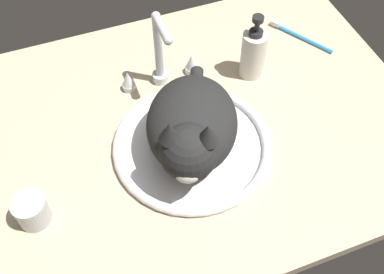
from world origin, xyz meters
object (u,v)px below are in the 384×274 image
toothbrush (299,36)px  soap_pump_bottle (253,53)px  sink_basin (192,145)px  faucet (160,58)px  metal_jar (32,211)px  cat (191,130)px

toothbrush → soap_pump_bottle: bearing=-157.9°
sink_basin → faucet: 22.56cm
sink_basin → metal_jar: bearing=-171.7°
faucet → toothbrush: 40.88cm
faucet → metal_jar: bearing=-143.4°
sink_basin → soap_pump_bottle: 28.26cm
faucet → soap_pump_bottle: 22.72cm
sink_basin → soap_pump_bottle: soap_pump_bottle is taller
faucet → soap_pump_bottle: faucet is taller
metal_jar → toothbrush: metal_jar is taller
cat → soap_pump_bottle: cat is taller
soap_pump_bottle → cat: bearing=-141.1°
sink_basin → metal_jar: size_ratio=5.22×
cat → metal_jar: cat is taller
cat → metal_jar: (-34.75, -3.07, -6.35)cm
sink_basin → faucet: bearing=90.0°
soap_pump_bottle → toothbrush: size_ratio=1.06×
faucet → metal_jar: 44.74cm
sink_basin → cat: (-0.95, -2.10, 8.68)cm
metal_jar → soap_pump_bottle: bearing=20.6°
soap_pump_bottle → faucet: bearing=167.8°
cat → toothbrush: size_ratio=2.09×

